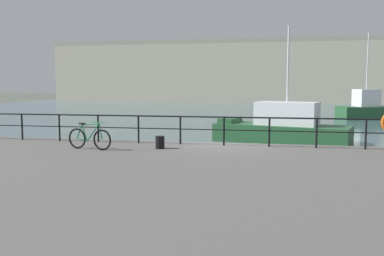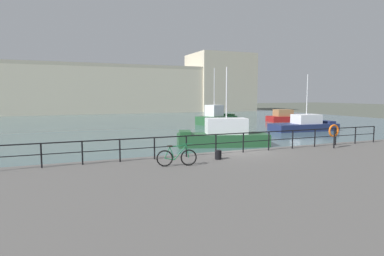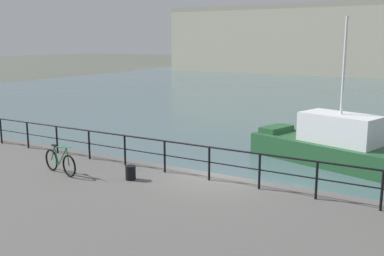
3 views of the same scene
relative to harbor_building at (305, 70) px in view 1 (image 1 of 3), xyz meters
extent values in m
plane|color=#4C5147|center=(-6.78, -56.17, -5.25)|extent=(240.00, 240.00, 0.00)
cube|color=#476066|center=(-6.78, -25.97, -5.25)|extent=(80.00, 60.00, 0.01)
cube|color=#565451|center=(-6.78, -62.67, -4.89)|extent=(56.00, 13.00, 0.72)
cube|color=beige|center=(-6.78, 0.02, -0.54)|extent=(69.96, 10.95, 9.43)
cube|color=#B1A993|center=(-6.78, -5.16, 4.53)|extent=(69.96, 0.60, 0.70)
cube|color=#23512D|center=(-4.47, -50.38, -4.79)|extent=(7.13, 4.09, 0.90)
cube|color=silver|center=(-4.21, -50.46, -3.76)|extent=(3.35, 2.38, 1.17)
cube|color=#23512D|center=(-7.20, -49.57, -4.22)|extent=(1.23, 1.75, 0.24)
cylinder|color=silver|center=(-4.21, -50.46, -1.28)|extent=(0.10, 0.10, 3.79)
cube|color=#23512D|center=(3.25, -34.01, -4.71)|extent=(5.75, 3.75, 1.07)
cube|color=silver|center=(2.84, -34.13, -3.44)|extent=(2.13, 2.24, 1.47)
cylinder|color=silver|center=(2.84, -34.13, -0.34)|extent=(0.10, 0.10, 4.72)
cylinder|color=black|center=(-14.92, -56.92, -4.01)|extent=(0.07, 0.07, 1.05)
cylinder|color=black|center=(-13.27, -56.92, -4.01)|extent=(0.07, 0.07, 1.05)
cylinder|color=black|center=(-11.62, -56.92, -4.01)|extent=(0.07, 0.07, 1.05)
cylinder|color=black|center=(-9.97, -56.92, -4.01)|extent=(0.07, 0.07, 1.05)
cylinder|color=black|center=(-8.32, -56.92, -4.01)|extent=(0.07, 0.07, 1.05)
cylinder|color=black|center=(-6.67, -56.92, -4.01)|extent=(0.07, 0.07, 1.05)
cylinder|color=black|center=(-5.01, -56.92, -4.01)|extent=(0.07, 0.07, 1.05)
cylinder|color=black|center=(-3.36, -56.92, -4.01)|extent=(0.07, 0.07, 1.05)
cylinder|color=black|center=(-1.71, -56.92, -4.01)|extent=(0.07, 0.07, 1.05)
cylinder|color=black|center=(-7.49, -56.92, -3.49)|extent=(21.46, 0.06, 0.06)
cylinder|color=black|center=(-7.49, -56.92, -3.96)|extent=(21.46, 0.04, 0.04)
torus|color=black|center=(-10.62, -58.88, -4.18)|extent=(0.72, 0.21, 0.72)
torus|color=black|center=(-11.65, -58.66, -4.18)|extent=(0.72, 0.21, 0.72)
cylinder|color=#146638|center=(-10.98, -58.80, -3.94)|extent=(0.54, 0.15, 0.66)
cylinder|color=#146638|center=(-11.33, -58.73, -3.97)|extent=(0.24, 0.08, 0.58)
cylinder|color=#146638|center=(-11.08, -58.78, -3.65)|extent=(0.72, 0.19, 0.11)
cylinder|color=#146638|center=(-11.44, -58.71, -4.22)|extent=(0.43, 0.12, 0.12)
cylinder|color=#146638|center=(-11.54, -58.69, -3.93)|extent=(0.26, 0.09, 0.51)
cylinder|color=#146638|center=(-10.68, -58.87, -3.90)|extent=(0.14, 0.06, 0.57)
cube|color=black|center=(-11.43, -58.71, -3.65)|extent=(0.23, 0.13, 0.05)
cylinder|color=#146638|center=(-10.73, -58.86, -3.57)|extent=(0.51, 0.13, 0.02)
cylinder|color=black|center=(-8.79, -58.12, -4.32)|extent=(0.32, 0.32, 0.44)
camera|label=1|loc=(-4.86, -72.33, -2.28)|focal=39.45mm
camera|label=2|loc=(-15.81, -71.85, -1.47)|focal=30.30mm
camera|label=3|loc=(-0.34, -68.62, -0.29)|focal=41.94mm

